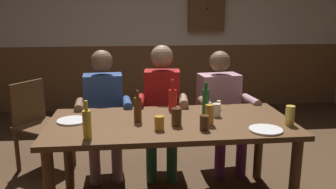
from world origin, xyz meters
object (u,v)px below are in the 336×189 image
at_px(table_candle, 219,105).
at_px(pint_glass_2, 159,123).
at_px(person_1, 162,104).
at_px(pint_glass_0, 210,115).
at_px(pint_glass_3, 217,110).
at_px(plate_1, 73,121).
at_px(chair_empty_near_left, 38,122).
at_px(wall_dart_cabinet, 206,9).
at_px(person_2, 221,105).
at_px(bottle_0, 138,109).
at_px(bottle_3, 87,124).
at_px(bottle_2, 173,99).
at_px(bottle_1, 206,101).
at_px(person_0, 104,107).
at_px(pint_glass_4, 204,123).
at_px(plate_0, 266,130).
at_px(pint_glass_5, 290,115).
at_px(pint_glass_1, 177,117).
at_px(dining_table, 171,132).

relative_size(table_candle, pint_glass_2, 0.76).
height_order(person_1, table_candle, person_1).
bearing_deg(table_candle, pint_glass_0, -113.36).
bearing_deg(pint_glass_3, plate_1, -179.13).
distance_m(chair_empty_near_left, wall_dart_cabinet, 3.16).
distance_m(person_2, bottle_0, 1.09).
bearing_deg(bottle_3, bottle_2, 43.60).
height_order(table_candle, bottle_1, bottle_1).
bearing_deg(person_0, table_candle, 154.91).
bearing_deg(person_0, wall_dart_cabinet, -127.37).
height_order(plate_1, bottle_0, bottle_0).
bearing_deg(pint_glass_3, person_0, 148.32).
height_order(person_1, chair_empty_near_left, person_1).
xyz_separation_m(person_2, pint_glass_4, (-0.37, -0.92, 0.12)).
height_order(plate_0, plate_1, same).
xyz_separation_m(person_2, pint_glass_3, (-0.20, -0.59, 0.12)).
height_order(plate_0, wall_dart_cabinet, wall_dart_cabinet).
bearing_deg(table_candle, bottle_0, -159.59).
bearing_deg(pint_glass_4, pint_glass_2, 173.00).
bearing_deg(person_0, bottle_2, 144.74).
xyz_separation_m(person_2, wall_dart_cabinet, (0.31, 2.23, 0.94)).
bearing_deg(bottle_3, person_2, 40.00).
relative_size(pint_glass_4, pint_glass_5, 0.75).
relative_size(bottle_1, pint_glass_3, 2.52).
relative_size(person_2, bottle_3, 4.42).
relative_size(bottle_1, pint_glass_1, 1.97).
bearing_deg(pint_glass_1, person_0, 126.87).
bearing_deg(person_1, bottle_2, 105.14).
xyz_separation_m(dining_table, pint_glass_1, (0.03, -0.12, 0.16)).
relative_size(person_0, plate_1, 4.98).
xyz_separation_m(person_0, pint_glass_1, (0.60, -0.80, 0.12)).
bearing_deg(chair_empty_near_left, pint_glass_5, 98.46).
bearing_deg(pint_glass_0, plate_0, -25.73).
relative_size(bottle_3, pint_glass_2, 2.55).
xyz_separation_m(plate_0, pint_glass_2, (-0.77, 0.10, 0.05)).
bearing_deg(bottle_1, pint_glass_2, -138.76).
xyz_separation_m(chair_empty_near_left, pint_glass_2, (1.14, -1.08, 0.30)).
bearing_deg(person_2, dining_table, 41.93).
relative_size(table_candle, bottle_2, 0.29).
bearing_deg(plate_0, pint_glass_3, 124.38).
relative_size(person_1, pint_glass_3, 11.62).
height_order(table_candle, plate_1, table_candle).
relative_size(bottle_1, pint_glass_5, 1.80).
bearing_deg(dining_table, person_2, 49.24).
bearing_deg(bottle_1, wall_dart_cabinet, 77.97).
bearing_deg(pint_glass_3, pint_glass_0, -116.84).
xyz_separation_m(table_candle, bottle_3, (-1.07, -0.61, 0.07)).
bearing_deg(pint_glass_4, bottle_3, -174.26).
bearing_deg(person_1, dining_table, 96.88).
bearing_deg(bottle_0, plate_1, 173.94).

